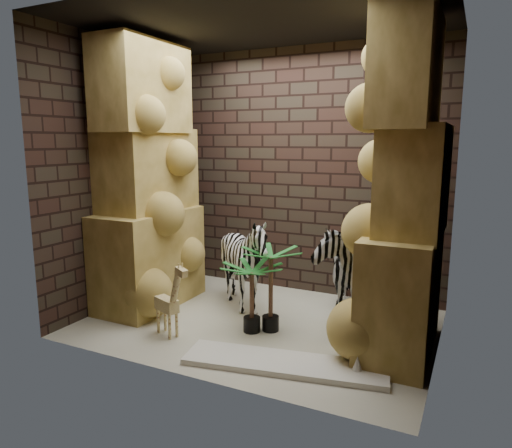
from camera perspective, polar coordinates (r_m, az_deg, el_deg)
The scene contains 14 objects.
floor at distance 4.97m, azimuth 0.28°, elevation -12.13°, with size 3.50×3.50×0.00m, color beige.
ceiling at distance 4.73m, azimuth 0.31°, elevation 23.81°, with size 3.50×3.50×0.00m, color black.
wall_back at distance 5.76m, azimuth 5.71°, elevation 6.30°, with size 3.50×3.50×0.00m, color #321E19.
wall_front at distance 3.53m, azimuth -8.52°, elevation 3.77°, with size 3.50×3.50×0.00m, color #321E19.
wall_left at distance 5.59m, azimuth -16.18°, elevation 5.83°, with size 3.00×3.00×0.00m, color #321E19.
wall_right at distance 4.17m, azimuth 22.60°, elevation 4.08°, with size 3.00×3.00×0.00m, color #321E19.
rock_pillar_left at distance 5.37m, azimuth -13.39°, elevation 5.79°, with size 0.68×1.30×3.00m, color #DABB66, non-canonical shape.
rock_pillar_right at distance 4.20m, azimuth 18.10°, elevation 4.40°, with size 0.58×1.25×3.00m, color #DABB66, non-canonical shape.
zebra_right at distance 5.00m, azimuth 10.05°, elevation -4.38°, with size 0.59×1.09×1.29m, color white.
zebra_left at distance 5.18m, azimuth -1.41°, elevation -5.38°, with size 0.88×1.09×0.99m, color white.
giraffe_toy at distance 4.63m, azimuth -10.97°, elevation -8.70°, with size 0.41×0.14×0.80m, color #E7D389, non-canonical shape.
palm_front at distance 4.65m, azimuth 1.83°, elevation -8.05°, with size 0.36×0.36×0.86m, color #226C21, non-canonical shape.
palm_back at distance 4.65m, azimuth -0.52°, elevation -9.05°, with size 0.36×0.36×0.71m, color #226C21, non-canonical shape.
surfboard at distance 4.11m, azimuth 3.52°, elevation -16.77°, with size 1.73×0.42×0.05m, color white.
Camera 1 is at (1.99, -4.14, 1.89)m, focal length 32.48 mm.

